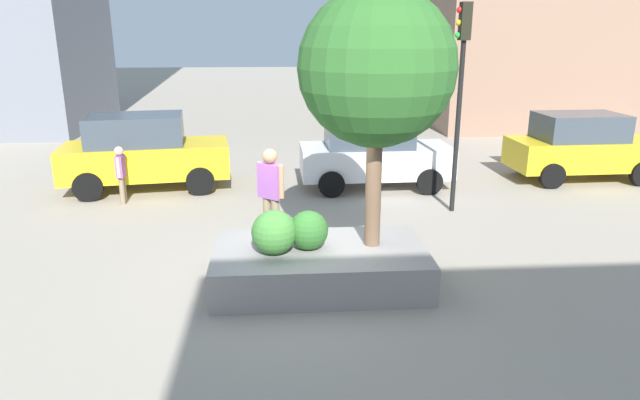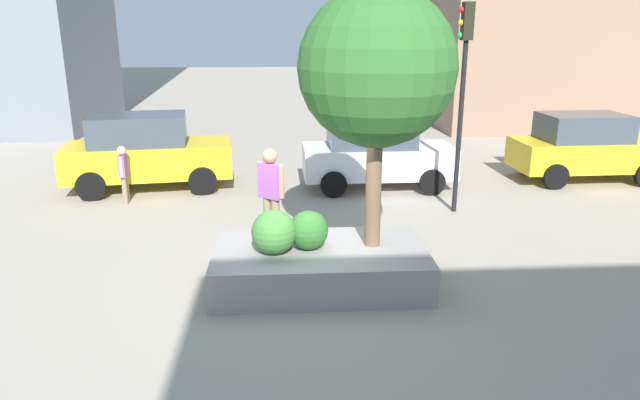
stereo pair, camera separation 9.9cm
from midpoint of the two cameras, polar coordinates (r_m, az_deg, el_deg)
name	(u,v)px [view 2 (the right image)]	position (r m, az deg, el deg)	size (l,w,h in m)	color
ground_plane	(301,281)	(10.46, -1.66, -8.18)	(120.00, 120.00, 0.00)	#9E9384
planter_ledge	(320,266)	(10.20, 0.28, -6.71)	(3.79, 2.15, 0.69)	gray
plaza_tree	(377,69)	(9.60, 6.09, 13.06)	(2.65, 2.65, 4.46)	brown
boxwood_shrub	(274,232)	(9.74, -4.41, -3.27)	(0.78, 0.78, 0.78)	#3D7A33
hedge_clump	(308,230)	(9.92, -0.89, -3.08)	(0.70, 0.70, 0.70)	#2D6628
skateboard	(272,240)	(10.31, -4.59, -4.09)	(0.67, 0.75, 0.07)	black
skateboarder	(271,188)	(9.99, -4.72, 1.20)	(0.47, 0.43, 1.68)	#847056
taxi_cab	(146,151)	(16.83, -17.01, 4.73)	(4.81, 2.63, 2.14)	gold
police_car	(376,153)	(16.29, 5.85, 4.74)	(4.31, 2.07, 1.99)	white
sedan_parked	(586,147)	(18.84, 25.45, 4.88)	(4.39, 2.13, 2.02)	gold
traffic_light_corner	(463,75)	(14.06, 14.50, 12.19)	(0.34, 0.28, 5.03)	black
pedestrian_crossing	(124,170)	(15.60, -19.11, 2.85)	(0.24, 0.52, 1.53)	#847056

